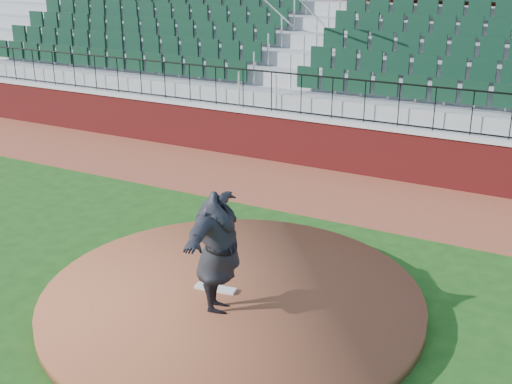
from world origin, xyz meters
TOP-DOWN VIEW (x-y plane):
  - ground at (0.00, 0.00)m, footprint 90.00×90.00m
  - warning_track at (0.00, 5.40)m, footprint 34.00×3.20m
  - field_wall at (0.00, 7.00)m, footprint 34.00×0.35m
  - wall_cap at (0.00, 7.00)m, footprint 34.00×0.45m
  - wall_railing at (0.00, 7.00)m, footprint 34.00×0.05m
  - seating_stands at (0.00, 9.72)m, footprint 34.00×5.10m
  - concourse_wall at (0.00, 12.52)m, footprint 34.00×0.50m
  - pitchers_mound at (0.43, -0.09)m, footprint 5.85×5.85m
  - pitching_rubber at (0.16, -0.14)m, footprint 0.67×0.26m
  - pitcher at (0.52, -0.62)m, footprint 1.27×2.35m

SIDE VIEW (x-z plane):
  - ground at x=0.00m, z-range 0.00..0.00m
  - warning_track at x=0.00m, z-range 0.00..0.01m
  - pitchers_mound at x=0.43m, z-range 0.00..0.25m
  - pitching_rubber at x=0.16m, z-range 0.25..0.29m
  - field_wall at x=0.00m, z-range 0.00..1.20m
  - pitcher at x=0.52m, z-range 0.25..2.09m
  - wall_cap at x=0.00m, z-range 1.20..1.30m
  - wall_railing at x=0.00m, z-range 1.30..2.30m
  - seating_stands at x=0.00m, z-range 0.00..4.60m
  - concourse_wall at x=0.00m, z-range 0.00..5.50m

